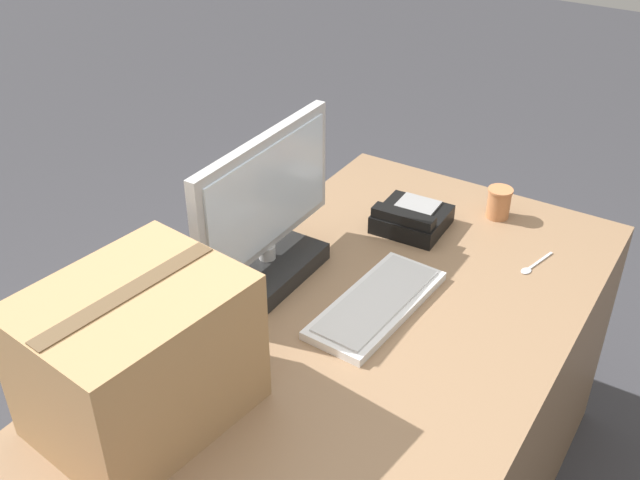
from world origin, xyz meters
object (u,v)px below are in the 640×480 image
Objects in this scene: desk_phone at (411,219)px; keyboard at (376,303)px; paper_cup_right at (499,203)px; cardboard_box at (138,356)px; spoon at (532,266)px; monitor at (266,220)px.

keyboard is at bearing -168.93° from desk_phone.
paper_cup_right reaches higher than keyboard.
cardboard_box reaches higher than keyboard.
keyboard is 0.95× the size of cardboard_box.
spoon is at bearing -28.04° from cardboard_box.
desk_phone is (0.38, 0.09, 0.02)m from keyboard.
keyboard is at bearing -22.23° from cardboard_box.
monitor is at bearing 8.42° from cardboard_box.
cardboard_box is at bearing 169.12° from desk_phone.
desk_phone is 0.27m from paper_cup_right.
monitor reaches higher than spoon.
keyboard is at bearing -21.51° from spoon.
paper_cup_right is 0.21× the size of cardboard_box.
spoon is (0.39, -0.58, -0.16)m from monitor.
desk_phone is 1.41× the size of spoon.
cardboard_box is at bearing 164.07° from paper_cup_right.
monitor reaches higher than keyboard.
keyboard is 0.58m from paper_cup_right.
monitor is at bearing 145.76° from paper_cup_right.
cardboard_box is (-0.94, 0.14, 0.12)m from desk_phone.
desk_phone is at bearing -28.45° from monitor.
monitor reaches higher than paper_cup_right.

